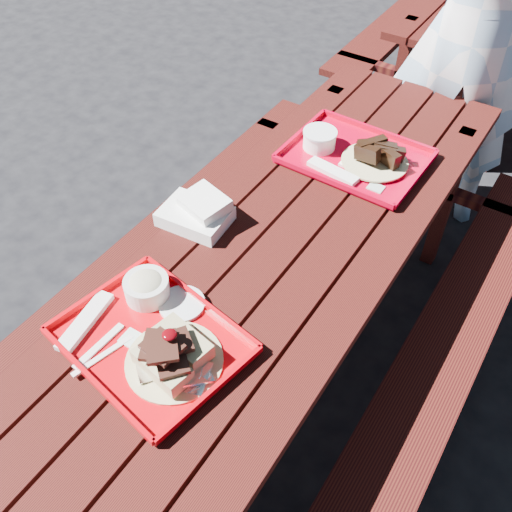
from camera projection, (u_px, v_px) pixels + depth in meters
The scene contains 7 objects.
ground at pixel (275, 369), 2.40m from camera, with size 60.00×60.00×0.00m, color black.
picnic_table_near at pixel (279, 281), 1.99m from camera, with size 1.41×2.40×0.75m.
picnic_table_far at pixel (509, 4), 3.62m from camera, with size 1.41×2.40×0.75m.
near_tray at pixel (156, 330), 1.57m from camera, with size 0.56×0.47×0.16m.
far_tray at pixel (353, 155), 2.15m from camera, with size 0.52×0.41×0.09m.
white_cloth at pixel (198, 213), 1.90m from camera, with size 0.24×0.20×0.09m.
person at pixel (473, 33), 2.45m from camera, with size 0.70×0.46×1.92m, color #A8CBEA.
Camera 1 is at (0.65, -1.15, 2.06)m, focal length 40.00 mm.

